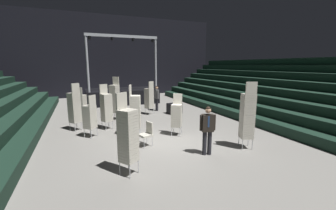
# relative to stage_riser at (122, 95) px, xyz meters

# --- Properties ---
(ground_plane) EXTENTS (22.00, 30.00, 0.10)m
(ground_plane) POSITION_rel_stage_riser_xyz_m (0.00, -10.22, -0.71)
(ground_plane) COLOR slate
(arena_end_wall) EXTENTS (22.00, 0.30, 8.00)m
(arena_end_wall) POSITION_rel_stage_riser_xyz_m (0.00, 4.78, 3.34)
(arena_end_wall) COLOR black
(arena_end_wall) RESTS_ON ground_plane
(bleacher_bank_right) EXTENTS (6.00, 24.00, 3.60)m
(bleacher_bank_right) POSITION_rel_stage_riser_xyz_m (8.00, -9.22, 1.14)
(bleacher_bank_right) COLOR black
(bleacher_bank_right) RESTS_ON ground_plane
(stage_riser) EXTENTS (5.72, 3.00, 5.37)m
(stage_riser) POSITION_rel_stage_riser_xyz_m (0.00, 0.00, 0.00)
(stage_riser) COLOR black
(stage_riser) RESTS_ON ground_plane
(man_with_tie) EXTENTS (0.57, 0.34, 1.75)m
(man_with_tie) POSITION_rel_stage_riser_xyz_m (0.76, -11.89, 0.33)
(man_with_tie) COLOR black
(man_with_tie) RESTS_ON ground_plane
(chair_stack_front_left) EXTENTS (0.56, 0.56, 2.56)m
(chair_stack_front_left) POSITION_rel_stage_riser_xyz_m (2.47, -11.93, 0.62)
(chair_stack_front_left) COLOR #B2B5BA
(chair_stack_front_left) RESTS_ON ground_plane
(chair_stack_front_right) EXTENTS (0.57, 0.57, 2.31)m
(chair_stack_front_right) POSITION_rel_stage_riser_xyz_m (-1.08, -8.96, 0.49)
(chair_stack_front_right) COLOR #B2B5BA
(chair_stack_front_right) RESTS_ON ground_plane
(chair_stack_mid_left) EXTENTS (0.58, 0.58, 2.22)m
(chair_stack_mid_left) POSITION_rel_stage_riser_xyz_m (-2.11, -7.28, 0.45)
(chair_stack_mid_left) COLOR #B2B5BA
(chair_stack_mid_left) RESTS_ON ground_plane
(chair_stack_mid_right) EXTENTS (0.62, 0.62, 2.31)m
(chair_stack_mid_right) POSITION_rel_stage_riser_xyz_m (-3.56, -6.95, 0.49)
(chair_stack_mid_right) COLOR #B2B5BA
(chair_stack_mid_right) RESTS_ON ground_plane
(chair_stack_mid_centre) EXTENTS (0.62, 0.62, 1.88)m
(chair_stack_mid_centre) POSITION_rel_stage_riser_xyz_m (-2.94, -8.27, 0.28)
(chair_stack_mid_centre) COLOR #B2B5BA
(chair_stack_mid_centre) RESTS_ON ground_plane
(chair_stack_rear_left) EXTENTS (0.62, 0.62, 1.88)m
(chair_stack_rear_left) POSITION_rel_stage_riser_xyz_m (0.69, -9.49, 0.28)
(chair_stack_rear_left) COLOR #B2B5BA
(chair_stack_rear_left) RESTS_ON ground_plane
(chair_stack_rear_right) EXTENTS (0.61, 0.61, 1.88)m
(chair_stack_rear_right) POSITION_rel_stage_riser_xyz_m (-3.21, -4.56, 0.28)
(chair_stack_rear_right) COLOR #B2B5BA
(chair_stack_rear_right) RESTS_ON ground_plane
(chair_stack_rear_centre) EXTENTS (0.62, 0.62, 2.39)m
(chair_stack_rear_centre) POSITION_rel_stage_riser_xyz_m (-2.10, -12.21, 0.54)
(chair_stack_rear_centre) COLOR #B2B5BA
(chair_stack_rear_centre) RESTS_ON ground_plane
(chair_stack_aisle_left) EXTENTS (0.62, 0.62, 2.48)m
(chair_stack_aisle_left) POSITION_rel_stage_riser_xyz_m (-1.42, -5.44, 0.58)
(chair_stack_aisle_left) COLOR #B2B5BA
(chair_stack_aisle_left) RESTS_ON ground_plane
(chair_stack_aisle_right) EXTENTS (0.59, 0.59, 2.14)m
(chair_stack_aisle_right) POSITION_rel_stage_riser_xyz_m (0.82, -5.01, 0.41)
(chair_stack_aisle_right) COLOR #B2B5BA
(chair_stack_aisle_right) RESTS_ON ground_plane
(crew_worker_near_stage) EXTENTS (0.26, 0.57, 1.74)m
(crew_worker_near_stage) POSITION_rel_stage_riser_xyz_m (1.64, -4.12, 0.32)
(crew_worker_near_stage) COLOR black
(crew_worker_near_stage) RESTS_ON ground_plane
(equipment_road_case) EXTENTS (0.96, 0.69, 0.67)m
(equipment_road_case) POSITION_rel_stage_riser_xyz_m (2.43, -5.38, -0.33)
(equipment_road_case) COLOR black
(equipment_road_case) RESTS_ON ground_plane
(loose_chair_near_man) EXTENTS (0.55, 0.55, 0.95)m
(loose_chair_near_man) POSITION_rel_stage_riser_xyz_m (-0.95, -10.24, -0.13)
(loose_chair_near_man) COLOR #B2B5BA
(loose_chair_near_man) RESTS_ON ground_plane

